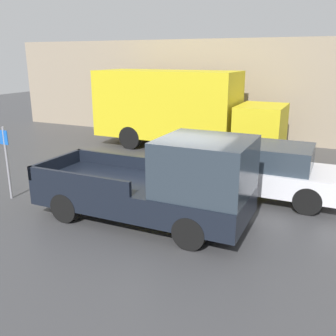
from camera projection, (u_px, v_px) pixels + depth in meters
name	position (u px, v px, depth m)	size (l,w,h in m)	color
ground_plane	(175.00, 214.00, 9.73)	(60.00, 60.00, 0.00)	#3D3D3F
building_wall	(258.00, 92.00, 17.39)	(28.00, 0.15, 4.75)	gray
pickup_truck	(163.00, 184.00, 8.93)	(5.31, 2.06, 2.21)	black
car	(263.00, 170.00, 10.80)	(4.45, 1.93, 1.56)	silver
delivery_truck	(179.00, 107.00, 16.44)	(8.20, 2.62, 3.36)	gold
parking_sign	(7.00, 158.00, 10.51)	(0.30, 0.07, 2.10)	gray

